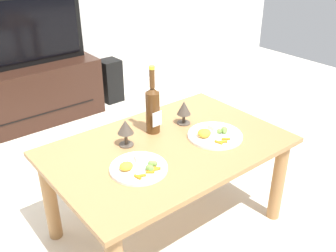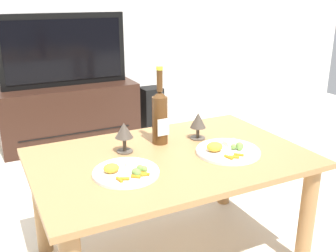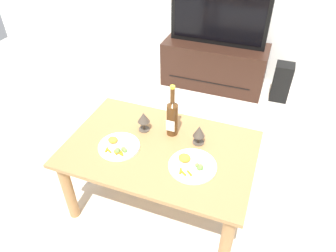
{
  "view_description": "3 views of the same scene",
  "coord_description": "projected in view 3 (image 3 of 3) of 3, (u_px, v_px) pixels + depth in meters",
  "views": [
    {
      "loc": [
        -1.01,
        -1.26,
        1.47
      ],
      "look_at": [
        0.03,
        0.04,
        0.6
      ],
      "focal_mm": 40.81,
      "sensor_mm": 36.0,
      "label": 1
    },
    {
      "loc": [
        -0.7,
        -1.37,
        1.17
      ],
      "look_at": [
        0.03,
        0.08,
        0.62
      ],
      "focal_mm": 41.68,
      "sensor_mm": 36.0,
      "label": 2
    },
    {
      "loc": [
        0.55,
        -1.32,
        1.81
      ],
      "look_at": [
        0.02,
        0.09,
        0.63
      ],
      "focal_mm": 33.31,
      "sensor_mm": 36.0,
      "label": 3
    }
  ],
  "objects": [
    {
      "name": "dinner_plate_left",
      "position": [
        119.0,
        146.0,
        1.91
      ],
      "size": [
        0.26,
        0.26,
        0.05
      ],
      "color": "white",
      "rests_on": "dining_table"
    },
    {
      "name": "goblet_right",
      "position": [
        199.0,
        132.0,
        1.9
      ],
      "size": [
        0.07,
        0.07,
        0.13
      ],
      "color": "#473D33",
      "rests_on": "dining_table"
    },
    {
      "name": "tv_screen",
      "position": [
        219.0,
        17.0,
        3.04
      ],
      "size": [
        0.98,
        0.05,
        0.56
      ],
      "color": "black",
      "rests_on": "tv_stand"
    },
    {
      "name": "wine_bottle",
      "position": [
        172.0,
        116.0,
        1.94
      ],
      "size": [
        0.07,
        0.07,
        0.36
      ],
      "color": "#4C2D14",
      "rests_on": "dining_table"
    },
    {
      "name": "dinner_plate_right",
      "position": [
        192.0,
        165.0,
        1.79
      ],
      "size": [
        0.28,
        0.28,
        0.05
      ],
      "color": "white",
      "rests_on": "dining_table"
    },
    {
      "name": "tv_stand",
      "position": [
        214.0,
        65.0,
        3.37
      ],
      "size": [
        1.08,
        0.43,
        0.48
      ],
      "color": "black",
      "rests_on": "ground_plane"
    },
    {
      "name": "goblet_left",
      "position": [
        144.0,
        118.0,
        2.0
      ],
      "size": [
        0.08,
        0.08,
        0.13
      ],
      "color": "#473D33",
      "rests_on": "dining_table"
    },
    {
      "name": "floor_speaker",
      "position": [
        282.0,
        82.0,
        3.17
      ],
      "size": [
        0.18,
        0.18,
        0.39
      ],
      "primitive_type": "cube",
      "rotation": [
        0.0,
        0.0,
        0.02
      ],
      "color": "black",
      "rests_on": "ground_plane"
    },
    {
      "name": "dining_table",
      "position": [
        160.0,
        158.0,
        1.98
      ],
      "size": [
        1.16,
        0.76,
        0.52
      ],
      "color": "#9E7042",
      "rests_on": "ground_plane"
    },
    {
      "name": "ground_plane",
      "position": [
        161.0,
        201.0,
        2.24
      ],
      "size": [
        6.4,
        6.4,
        0.0
      ],
      "primitive_type": "plane",
      "color": "beige"
    }
  ]
}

